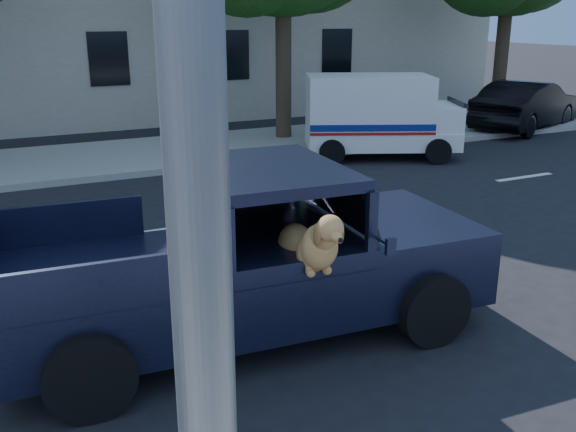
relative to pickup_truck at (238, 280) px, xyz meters
name	(u,v)px	position (x,y,z in m)	size (l,w,h in m)	color
ground	(260,305)	(0.51, 0.58, -0.65)	(120.00, 120.00, 0.00)	black
far_sidewalk	(110,158)	(0.51, 9.78, -0.58)	(60.00, 4.00, 0.15)	gray
lane_stripes	(284,212)	(2.51, 3.98, -0.65)	(21.60, 0.14, 0.01)	silver
pickup_truck	(238,280)	(0.00, 0.00, 0.00)	(5.54, 2.95, 1.93)	black
mail_truck	(378,122)	(6.74, 7.24, 0.25)	(4.13, 3.11, 2.06)	silver
parked_sedan	(526,106)	(13.16, 8.54, 0.11)	(4.65, 1.62, 1.53)	black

